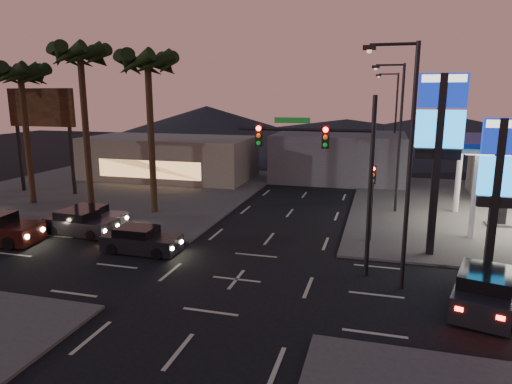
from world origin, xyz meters
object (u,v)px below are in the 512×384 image
(traffic_signal_mast, at_px, (331,159))
(car_lane_a_front, at_px, (141,240))
(car_lane_b_front, at_px, (92,217))
(suv_station, at_px, (485,290))
(pylon_sign_short, at_px, (498,170))
(pylon_sign_tall, at_px, (440,129))
(car_lane_b_mid, at_px, (81,223))

(traffic_signal_mast, height_order, car_lane_a_front, traffic_signal_mast)
(car_lane_b_front, height_order, suv_station, suv_station)
(car_lane_b_front, xyz_separation_m, suv_station, (21.09, -5.48, 0.12))
(pylon_sign_short, height_order, car_lane_a_front, pylon_sign_short)
(car_lane_b_front, relative_size, suv_station, 0.82)
(pylon_sign_tall, height_order, car_lane_a_front, pylon_sign_tall)
(pylon_sign_short, bearing_deg, car_lane_b_front, 177.58)
(pylon_sign_tall, xyz_separation_m, car_lane_a_front, (-14.39, -3.38, -5.78))
(pylon_sign_tall, relative_size, car_lane_b_mid, 2.04)
(car_lane_b_mid, height_order, suv_station, suv_station)
(car_lane_b_mid, relative_size, suv_station, 0.88)
(pylon_sign_short, bearing_deg, pylon_sign_tall, 158.20)
(pylon_sign_short, height_order, car_lane_b_mid, pylon_sign_short)
(pylon_sign_short, xyz_separation_m, car_lane_b_front, (-22.11, 0.94, -4.04))
(pylon_sign_tall, xyz_separation_m, pylon_sign_short, (2.50, -1.00, -1.74))
(pylon_sign_short, bearing_deg, traffic_signal_mast, -160.87)
(car_lane_b_front, bearing_deg, car_lane_a_front, -32.43)
(pylon_sign_tall, height_order, pylon_sign_short, pylon_sign_tall)
(traffic_signal_mast, relative_size, car_lane_b_mid, 1.81)
(car_lane_a_front, relative_size, car_lane_b_front, 0.99)
(pylon_sign_tall, xyz_separation_m, suv_station, (1.48, -5.55, -5.66))
(car_lane_a_front, distance_m, suv_station, 16.02)
(pylon_sign_tall, bearing_deg, suv_station, -75.07)
(car_lane_b_mid, distance_m, suv_station, 21.19)
(car_lane_a_front, bearing_deg, traffic_signal_mast, -0.80)
(car_lane_b_front, distance_m, car_lane_b_mid, 1.51)
(pylon_sign_tall, bearing_deg, car_lane_b_mid, -175.44)
(car_lane_b_front, distance_m, suv_station, 21.79)
(traffic_signal_mast, xyz_separation_m, car_lane_b_mid, (-14.59, 1.97, -4.58))
(suv_station, bearing_deg, pylon_sign_tall, 104.93)
(pylon_sign_tall, height_order, car_lane_b_mid, pylon_sign_tall)
(pylon_sign_tall, bearing_deg, pylon_sign_short, -21.80)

